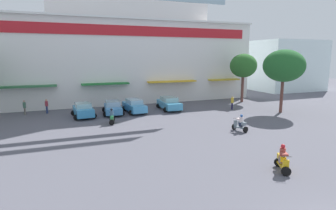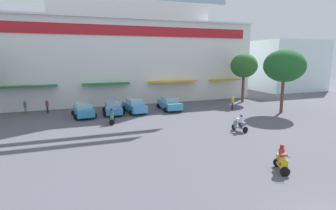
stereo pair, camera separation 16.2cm
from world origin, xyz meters
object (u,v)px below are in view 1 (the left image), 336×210
Objects in this scene: parked_car_0 at (83,110)px; parked_car_1 at (113,107)px; parked_car_2 at (134,106)px; scooter_rider_4 at (283,160)px; plaza_tree_3 at (243,66)px; plaza_tree_1 at (284,66)px; pedestrian_0 at (232,102)px; pedestrian_1 at (47,105)px; pedestrian_2 at (24,106)px; scooter_rider_3 at (240,124)px; parked_car_3 at (169,103)px; scooter_rider_2 at (112,117)px.

parked_car_1 is at bearing 9.05° from parked_car_0.
parked_car_0 is 5.73m from parked_car_2.
parked_car_1 is 20.12m from scooter_rider_4.
plaza_tree_3 is 4.35× the size of scooter_rider_4.
plaza_tree_1 is 4.32× the size of pedestrian_0.
pedestrian_0 is at bearing -10.32° from parked_car_1.
pedestrian_1 is 2.27m from pedestrian_2.
pedestrian_2 is at bearing 142.24° from scooter_rider_3.
plaza_tree_1 is 13.85m from parked_car_3.
parked_car_1 is 14.42m from scooter_rider_3.
scooter_rider_4 is at bearing -91.46° from parked_car_3.
parked_car_3 is (6.85, 0.08, 0.04)m from parked_car_1.
parked_car_3 is at bearing 1.45° from parked_car_2.
parked_car_0 is (-21.88, -2.26, -4.32)m from plaza_tree_3.
plaza_tree_1 is 1.79× the size of parked_car_0.
parked_car_2 is (-16.17, -1.78, -4.32)m from plaza_tree_3.
pedestrian_2 is (-9.26, 3.13, 0.19)m from parked_car_1.
scooter_rider_3 is (-9.22, -5.06, -4.74)m from plaza_tree_1.
parked_car_2 is at bearing -178.55° from parked_car_3.
parked_car_2 is 4.38m from parked_car_3.
plaza_tree_1 is at bearing -14.43° from parked_car_0.
pedestrian_2 is (-2.27, 0.09, -0.00)m from pedestrian_1.
plaza_tree_3 reaches higher than pedestrian_2.
scooter_rider_3 is at bearing -58.95° from parked_car_2.
plaza_tree_3 is (0.26, 7.82, -0.27)m from plaza_tree_1.
pedestrian_0 reaches higher than pedestrian_2.
pedestrian_0 is 1.02× the size of pedestrian_2.
pedestrian_0 is (7.25, -2.65, 0.16)m from parked_car_3.
pedestrian_0 is at bearing -14.89° from pedestrian_1.
scooter_rider_2 is at bearing -149.33° from parked_car_3.
plaza_tree_1 is 7.83m from plaza_tree_3.
parked_car_3 is at bearing 30.67° from scooter_rider_2.
parked_car_1 is at bearing 108.42° from scooter_rider_4.
pedestrian_1 is (-25.38, 9.12, -4.43)m from plaza_tree_1.
plaza_tree_1 is at bearing -28.11° from parked_car_3.
plaza_tree_3 is at bearing 17.74° from scooter_rider_2.
plaza_tree_3 is 7.52m from pedestrian_0.
pedestrian_2 is at bearing 166.30° from pedestrian_0.
scooter_rider_4 reaches higher than scooter_rider_3.
parked_car_0 is at bearing -174.10° from plaza_tree_3.
parked_car_2 is at bearing 159.18° from plaza_tree_1.
pedestrian_0 is (-4.28, 3.51, -4.43)m from plaza_tree_1.
scooter_rider_2 is 0.99× the size of scooter_rider_4.
parked_car_2 is 2.95× the size of scooter_rider_3.
parked_car_2 is 9.95m from pedestrian_1.
plaza_tree_3 is 4.07× the size of pedestrian_0.
plaza_tree_3 reaches higher than pedestrian_1.
parked_car_1 is 14.33m from pedestrian_0.
parked_car_0 reaches higher than scooter_rider_2.
pedestrian_0 is (-4.54, -4.31, -4.16)m from plaza_tree_3.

